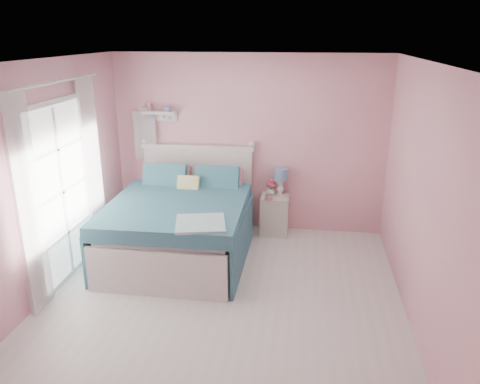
% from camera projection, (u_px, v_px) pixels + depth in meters
% --- Properties ---
extents(floor, '(4.50, 4.50, 0.00)m').
position_uv_depth(floor, '(221.00, 304.00, 5.19)').
color(floor, silver).
rests_on(floor, ground).
extents(room_shell, '(4.50, 4.50, 4.50)m').
position_uv_depth(room_shell, '(219.00, 167.00, 4.68)').
color(room_shell, pink).
rests_on(room_shell, floor).
extents(bed, '(1.76, 2.21, 1.27)m').
position_uv_depth(bed, '(181.00, 225.00, 6.24)').
color(bed, silver).
rests_on(bed, floor).
extents(nightstand, '(0.41, 0.40, 0.59)m').
position_uv_depth(nightstand, '(275.00, 215.00, 6.94)').
color(nightstand, beige).
rests_on(nightstand, floor).
extents(table_lamp, '(0.21, 0.21, 0.41)m').
position_uv_depth(table_lamp, '(281.00, 176.00, 6.81)').
color(table_lamp, white).
rests_on(table_lamp, nightstand).
extents(vase, '(0.16, 0.16, 0.13)m').
position_uv_depth(vase, '(271.00, 191.00, 6.88)').
color(vase, white).
rests_on(vase, nightstand).
extents(teacup, '(0.11, 0.11, 0.08)m').
position_uv_depth(teacup, '(269.00, 197.00, 6.69)').
color(teacup, pink).
rests_on(teacup, nightstand).
extents(roses, '(0.14, 0.11, 0.12)m').
position_uv_depth(roses, '(271.00, 184.00, 6.84)').
color(roses, '#D94A5F').
rests_on(roses, vase).
extents(wall_shelf, '(0.50, 0.15, 0.25)m').
position_uv_depth(wall_shelf, '(160.00, 113.00, 6.86)').
color(wall_shelf, silver).
rests_on(wall_shelf, room_shell).
extents(hanging_dress, '(0.34, 0.03, 0.72)m').
position_uv_depth(hanging_dress, '(145.00, 135.00, 6.99)').
color(hanging_dress, white).
rests_on(hanging_dress, room_shell).
extents(french_door, '(0.04, 1.32, 2.16)m').
position_uv_depth(french_door, '(62.00, 193.00, 5.49)').
color(french_door, silver).
rests_on(french_door, floor).
extents(curtain_near, '(0.04, 0.40, 2.32)m').
position_uv_depth(curtain_near, '(28.00, 207.00, 4.75)').
color(curtain_near, white).
rests_on(curtain_near, floor).
extents(curtain_far, '(0.04, 0.40, 2.32)m').
position_uv_depth(curtain_far, '(93.00, 167.00, 6.15)').
color(curtain_far, white).
rests_on(curtain_far, floor).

